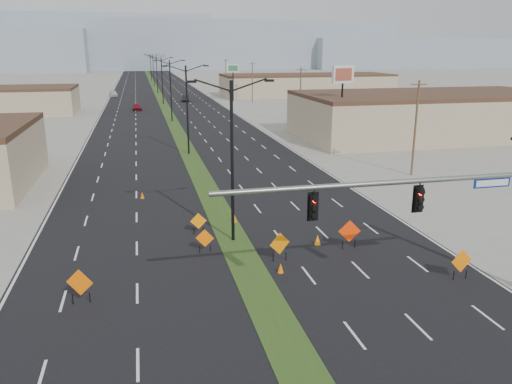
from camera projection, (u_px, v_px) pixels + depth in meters
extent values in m
plane|color=gray|center=(287.00, 345.00, 20.57)|extent=(600.00, 600.00, 0.00)
cube|color=black|center=(162.00, 102.00, 114.18)|extent=(25.00, 400.00, 0.02)
cube|color=#263F16|center=(162.00, 102.00, 114.18)|extent=(2.00, 400.00, 0.04)
cube|color=tan|center=(429.00, 116.00, 69.36)|extent=(36.00, 18.00, 5.50)
cube|color=tan|center=(306.00, 86.00, 131.15)|extent=(44.00, 16.00, 5.00)
cube|color=#8997AA|center=(211.00, 45.00, 306.26)|extent=(220.00, 50.00, 28.00)
cube|color=#8997AA|center=(424.00, 53.00, 328.85)|extent=(160.00, 50.00, 18.00)
cube|color=#8997AA|center=(94.00, 42.00, 309.14)|extent=(140.00, 50.00, 32.00)
cylinder|color=slate|center=(390.00, 183.00, 21.90)|extent=(16.00, 0.24, 0.24)
cube|color=navy|center=(492.00, 183.00, 23.10)|extent=(1.90, 0.04, 0.45)
cube|color=black|center=(314.00, 207.00, 21.38)|extent=(0.50, 0.28, 1.30)
sphere|color=#FF0C05|center=(315.00, 200.00, 21.13)|extent=(0.22, 0.22, 0.22)
cube|color=black|center=(419.00, 199.00, 22.47)|extent=(0.50, 0.28, 1.30)
sphere|color=#FF0C05|center=(421.00, 193.00, 22.22)|extent=(0.22, 0.22, 0.22)
cylinder|color=black|center=(232.00, 164.00, 30.43)|extent=(0.20, 0.20, 10.00)
cube|color=black|center=(192.00, 82.00, 28.56)|extent=(0.55, 0.24, 0.14)
cube|color=black|center=(269.00, 81.00, 29.56)|extent=(0.55, 0.24, 0.14)
cylinder|color=black|center=(187.00, 111.00, 56.63)|extent=(0.20, 0.20, 10.00)
cube|color=black|center=(165.00, 66.00, 54.77)|extent=(0.55, 0.24, 0.14)
cube|color=black|center=(206.00, 66.00, 55.77)|extent=(0.55, 0.24, 0.14)
cylinder|color=black|center=(171.00, 91.00, 82.84)|extent=(0.20, 0.20, 10.00)
cube|color=black|center=(155.00, 61.00, 80.98)|extent=(0.55, 0.24, 0.14)
cube|color=black|center=(184.00, 60.00, 81.98)|extent=(0.55, 0.24, 0.14)
cylinder|color=black|center=(162.00, 81.00, 109.05)|extent=(0.20, 0.20, 10.00)
cube|color=black|center=(150.00, 58.00, 107.18)|extent=(0.55, 0.24, 0.14)
cube|color=black|center=(172.00, 58.00, 108.19)|extent=(0.55, 0.24, 0.14)
cylinder|color=black|center=(157.00, 75.00, 135.26)|extent=(0.20, 0.20, 10.00)
cube|color=black|center=(147.00, 56.00, 133.39)|extent=(0.55, 0.24, 0.14)
cube|color=black|center=(165.00, 56.00, 134.40)|extent=(0.55, 0.24, 0.14)
cylinder|color=black|center=(153.00, 71.00, 161.47)|extent=(0.20, 0.20, 10.00)
cube|color=black|center=(145.00, 55.00, 159.60)|extent=(0.55, 0.24, 0.14)
cube|color=black|center=(160.00, 55.00, 160.61)|extent=(0.55, 0.24, 0.14)
cylinder|color=black|center=(151.00, 68.00, 187.68)|extent=(0.20, 0.20, 10.00)
cube|color=black|center=(144.00, 54.00, 185.81)|extent=(0.55, 0.24, 0.14)
cube|color=black|center=(156.00, 54.00, 186.82)|extent=(0.55, 0.24, 0.14)
cylinder|color=#4C3823|center=(415.00, 129.00, 47.10)|extent=(0.20, 0.20, 9.00)
cube|color=#4C3823|center=(419.00, 85.00, 45.97)|extent=(1.60, 0.10, 0.10)
cylinder|color=#4C3823|center=(300.00, 96.00, 79.86)|extent=(0.20, 0.20, 9.00)
cube|color=#4C3823|center=(301.00, 70.00, 78.73)|extent=(1.60, 0.10, 0.10)
cylinder|color=#4C3823|center=(252.00, 82.00, 112.62)|extent=(0.20, 0.20, 9.00)
cube|color=#4C3823|center=(252.00, 64.00, 111.49)|extent=(1.60, 0.10, 0.10)
cylinder|color=#4C3823|center=(226.00, 75.00, 145.38)|extent=(0.20, 0.20, 9.00)
cube|color=#4C3823|center=(226.00, 60.00, 144.25)|extent=(1.60, 0.10, 0.10)
imported|color=maroon|center=(137.00, 107.00, 99.26)|extent=(1.80, 4.03, 1.35)
imported|color=black|center=(186.00, 98.00, 115.85)|extent=(1.92, 4.52, 1.45)
imported|color=silver|center=(113.00, 94.00, 127.83)|extent=(2.45, 4.86, 1.35)
cube|color=#E75E04|center=(80.00, 282.00, 23.59)|extent=(1.26, 0.51, 1.34)
cylinder|color=black|center=(73.00, 299.00, 23.74)|extent=(0.05, 0.05, 0.56)
cylinder|color=black|center=(90.00, 297.00, 23.91)|extent=(0.05, 0.05, 0.56)
cube|color=#FF6805|center=(205.00, 238.00, 29.66)|extent=(1.06, 0.37, 1.10)
cylinder|color=black|center=(200.00, 249.00, 29.78)|extent=(0.05, 0.05, 0.46)
cylinder|color=black|center=(210.00, 248.00, 29.92)|extent=(0.05, 0.05, 0.46)
cube|color=orange|center=(198.00, 221.00, 32.68)|extent=(1.08, 0.10, 1.07)
cylinder|color=black|center=(194.00, 231.00, 32.80)|extent=(0.05, 0.05, 0.45)
cylinder|color=black|center=(203.00, 230.00, 32.93)|extent=(0.05, 0.05, 0.45)
cube|color=orange|center=(280.00, 244.00, 28.39)|extent=(1.26, 0.41, 1.31)
cylinder|color=black|center=(273.00, 257.00, 28.53)|extent=(0.05, 0.05, 0.54)
cylinder|color=black|center=(286.00, 256.00, 28.69)|extent=(0.05, 0.05, 0.54)
cube|color=#FF3605|center=(350.00, 231.00, 30.16)|extent=(1.37, 0.24, 1.37)
cylinder|color=black|center=(343.00, 245.00, 30.31)|extent=(0.05, 0.05, 0.57)
cylinder|color=black|center=(355.00, 244.00, 30.49)|extent=(0.05, 0.05, 0.57)
cube|color=#DC6704|center=(462.00, 261.00, 26.09)|extent=(1.28, 0.18, 1.29)
cylinder|color=black|center=(454.00, 276.00, 26.23)|extent=(0.05, 0.05, 0.54)
cylinder|color=black|center=(466.00, 274.00, 26.40)|extent=(0.05, 0.05, 0.54)
cone|color=orange|center=(234.00, 218.00, 34.95)|extent=(0.41, 0.41, 0.63)
cone|color=#F36605|center=(281.00, 268.00, 27.10)|extent=(0.42, 0.42, 0.57)
cone|color=orange|center=(318.00, 240.00, 30.98)|extent=(0.43, 0.43, 0.67)
cone|color=#D76004|center=(142.00, 195.00, 40.62)|extent=(0.39, 0.39, 0.56)
cylinder|color=black|center=(341.00, 113.00, 62.59)|extent=(0.24, 0.24, 8.11)
cube|color=white|center=(343.00, 74.00, 61.29)|extent=(3.16, 1.30, 2.13)
cube|color=#9A4533|center=(344.00, 74.00, 61.11)|extent=(2.46, 0.82, 1.49)
cylinder|color=black|center=(233.00, 86.00, 116.36)|extent=(0.24, 0.24, 6.95)
cube|color=white|center=(233.00, 68.00, 115.25)|extent=(2.72, 1.17, 1.83)
cube|color=#327D50|center=(233.00, 68.00, 115.07)|extent=(2.11, 0.72, 1.28)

